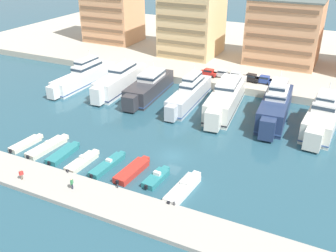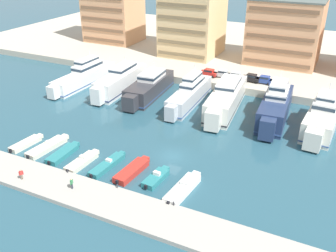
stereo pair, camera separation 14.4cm
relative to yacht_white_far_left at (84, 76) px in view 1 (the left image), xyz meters
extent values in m
plane|color=#285160|center=(33.23, -20.94, -2.20)|extent=(400.00, 400.00, 0.00)
cube|color=#BCB29E|center=(33.23, 44.97, -1.35)|extent=(180.00, 70.00, 1.69)
cube|color=#A8A399|center=(33.23, -35.57, -1.89)|extent=(120.00, 6.22, 0.62)
cube|color=white|center=(0.00, -0.01, -0.60)|extent=(4.38, 19.47, 3.20)
cube|color=white|center=(-0.27, -10.57, -0.52)|extent=(2.19, 2.00, 2.72)
cube|color=#334C7F|center=(0.00, -0.01, -1.64)|extent=(4.43, 19.67, 0.24)
cube|color=white|center=(0.04, 1.45, 1.81)|extent=(3.24, 8.21, 1.63)
cube|color=#233342|center=(0.04, 1.45, 1.98)|extent=(3.28, 8.30, 0.59)
cube|color=white|center=(0.04, 1.45, 3.22)|extent=(2.53, 6.41, 1.18)
cube|color=#233342|center=(0.04, 1.45, 3.34)|extent=(2.56, 6.47, 0.42)
cylinder|color=silver|center=(0.07, 2.67, 4.71)|extent=(0.16, 0.16, 1.80)
cube|color=white|center=(0.26, 10.13, -1.32)|extent=(3.33, 0.98, 0.20)
cube|color=white|center=(9.96, 0.49, -0.09)|extent=(4.90, 17.68, 4.21)
cube|color=white|center=(10.38, -9.18, 0.01)|extent=(2.36, 2.17, 3.58)
cube|color=#192347|center=(9.96, 0.49, -1.46)|extent=(4.95, 17.85, 0.24)
cube|color=white|center=(9.90, 1.81, 2.72)|extent=(3.55, 7.49, 1.41)
cube|color=#233342|center=(9.90, 1.81, 2.86)|extent=(3.59, 7.56, 0.51)
cylinder|color=silver|center=(9.85, 2.91, 4.32)|extent=(0.16, 0.16, 1.80)
cube|color=white|center=(9.56, 9.69, -1.04)|extent=(3.55, 1.05, 0.20)
cube|color=#333338|center=(17.46, 0.58, -0.37)|extent=(6.06, 16.97, 3.65)
cube|color=#333338|center=(18.11, -8.84, -0.28)|extent=(2.87, 2.64, 3.10)
cube|color=#334C7F|center=(17.46, 0.58, -1.56)|extent=(6.12, 17.14, 0.24)
cube|color=white|center=(17.37, 1.83, 2.17)|extent=(4.31, 7.25, 1.44)
cube|color=#233342|center=(17.37, 1.83, 2.32)|extent=(4.36, 7.32, 0.52)
cylinder|color=silver|center=(17.30, 2.88, 3.79)|extent=(0.16, 0.16, 1.80)
cube|color=#333338|center=(16.84, 9.34, -1.19)|extent=(4.23, 1.19, 0.20)
cube|color=silver|center=(27.17, 0.36, -0.46)|extent=(4.30, 18.15, 3.47)
cube|color=silver|center=(27.50, -9.49, -0.37)|extent=(2.10, 1.92, 2.95)
cube|color=#334C7F|center=(27.17, 0.36, -1.59)|extent=(4.34, 18.34, 0.24)
cube|color=white|center=(27.13, 1.71, 1.95)|extent=(3.14, 7.67, 1.35)
cube|color=#233342|center=(27.13, 1.71, 2.09)|extent=(3.18, 7.75, 0.49)
cube|color=white|center=(27.13, 1.71, 3.21)|extent=(2.45, 5.98, 1.17)
cube|color=#233342|center=(27.13, 1.71, 3.33)|extent=(2.48, 6.04, 0.42)
cylinder|color=silver|center=(27.09, 2.85, 4.70)|extent=(0.16, 0.16, 1.80)
cube|color=silver|center=(26.86, 9.83, -1.24)|extent=(3.17, 1.00, 0.20)
cube|color=silver|center=(34.95, 1.07, -0.09)|extent=(6.67, 19.90, 4.22)
cube|color=silver|center=(35.97, -9.74, 0.02)|extent=(2.88, 2.66, 3.59)
cube|color=black|center=(34.95, 1.07, -1.46)|extent=(6.73, 20.10, 0.24)
cube|color=white|center=(34.81, 2.53, 2.73)|extent=(4.53, 8.52, 1.42)
cube|color=#233342|center=(34.81, 2.53, 2.88)|extent=(4.59, 8.61, 0.51)
cylinder|color=silver|center=(34.69, 3.75, 4.34)|extent=(0.16, 0.16, 1.80)
cube|color=silver|center=(33.98, 11.24, -1.04)|extent=(4.18, 1.29, 0.20)
cube|color=navy|center=(44.92, 0.67, -0.05)|extent=(5.86, 17.47, 4.29)
cube|color=navy|center=(45.56, -8.97, 0.05)|extent=(2.76, 2.54, 3.65)
cube|color=#334C7F|center=(44.92, 0.67, -1.45)|extent=(5.92, 17.64, 0.24)
cube|color=white|center=(44.84, 1.96, 2.75)|extent=(4.16, 7.45, 1.31)
cube|color=#233342|center=(44.84, 1.96, 2.88)|extent=(4.22, 7.52, 0.47)
cube|color=white|center=(44.84, 1.96, 4.13)|extent=(3.25, 5.81, 1.46)
cube|color=#233342|center=(44.84, 1.96, 4.28)|extent=(3.29, 5.87, 0.53)
cylinder|color=silver|center=(44.77, 3.04, 5.76)|extent=(0.16, 0.16, 1.80)
cube|color=navy|center=(44.33, 9.70, -1.02)|extent=(4.08, 1.16, 0.20)
cube|color=silver|center=(53.63, -0.60, -0.26)|extent=(5.87, 15.17, 3.87)
cube|color=silver|center=(53.09, -9.14, -0.17)|extent=(2.87, 2.64, 3.29)
cube|color=#334C7F|center=(53.63, -0.60, -1.52)|extent=(5.93, 15.32, 0.24)
cube|color=white|center=(53.70, 0.51, 2.57)|extent=(4.24, 6.48, 1.79)
cube|color=#233342|center=(53.70, 0.51, 2.75)|extent=(4.29, 6.55, 0.64)
cube|color=white|center=(53.70, 0.51, 4.02)|extent=(3.31, 5.06, 1.11)
cube|color=#233342|center=(53.70, 0.51, 4.13)|extent=(3.35, 5.11, 0.40)
cylinder|color=silver|center=(53.75, 1.45, 5.47)|extent=(0.16, 0.16, 1.80)
cube|color=silver|center=(54.12, 7.28, -1.13)|extent=(4.25, 1.16, 0.20)
cube|color=beige|center=(9.39, -28.74, -1.80)|extent=(2.20, 5.75, 0.79)
cube|color=beige|center=(9.66, -25.59, -1.80)|extent=(1.01, 0.86, 0.67)
cube|color=black|center=(9.13, -31.72, -1.65)|extent=(0.38, 0.31, 0.60)
cube|color=beige|center=(13.46, -28.08, -1.77)|extent=(2.72, 7.56, 0.85)
cube|color=beige|center=(13.82, -23.97, -1.77)|extent=(1.23, 1.04, 0.72)
cube|color=silver|center=(13.51, -27.52, -1.13)|extent=(1.20, 0.70, 0.42)
cube|color=#283847|center=(13.53, -27.24, -1.07)|extent=(1.05, 0.17, 0.25)
cube|color=black|center=(13.13, -31.95, -1.62)|extent=(0.38, 0.31, 0.60)
cube|color=teal|center=(17.24, -28.63, -1.79)|extent=(2.24, 6.13, 0.81)
cube|color=teal|center=(17.12, -25.19, -1.79)|extent=(1.15, 0.96, 0.69)
cube|color=black|center=(17.34, -31.84, -1.64)|extent=(0.37, 0.29, 0.60)
cube|color=beige|center=(21.54, -29.24, -1.80)|extent=(2.18, 6.07, 0.80)
cube|color=beige|center=(21.69, -25.87, -1.80)|extent=(1.09, 0.91, 0.68)
cube|color=silver|center=(21.56, -28.80, -1.13)|extent=(1.08, 0.65, 0.54)
cube|color=#283847|center=(21.58, -28.52, -1.05)|extent=(0.96, 0.12, 0.32)
cube|color=black|center=(21.41, -32.42, -1.65)|extent=(0.37, 0.30, 0.60)
cube|color=teal|center=(25.59, -28.25, -1.79)|extent=(2.16, 7.10, 0.82)
cube|color=teal|center=(25.86, -24.42, -1.79)|extent=(0.97, 0.81, 0.70)
cube|color=silver|center=(25.62, -27.72, -1.19)|extent=(0.96, 0.66, 0.37)
cube|color=#283847|center=(25.64, -27.44, -1.14)|extent=(0.84, 0.14, 0.22)
cube|color=black|center=(25.32, -31.92, -1.64)|extent=(0.38, 0.30, 0.60)
cube|color=red|center=(29.88, -28.14, -1.70)|extent=(2.52, 6.75, 0.99)
cube|color=red|center=(30.15, -24.44, -1.70)|extent=(1.19, 1.00, 0.84)
cube|color=black|center=(29.63, -31.63, -1.55)|extent=(0.38, 0.31, 0.60)
cube|color=teal|center=(33.96, -28.17, -1.77)|extent=(2.19, 4.97, 0.85)
cube|color=teal|center=(34.15, -25.37, -1.77)|extent=(1.08, 0.91, 0.72)
cube|color=silver|center=(33.99, -27.81, -1.09)|extent=(1.07, 0.67, 0.52)
cube|color=#283847|center=(34.01, -27.53, -1.01)|extent=(0.94, 0.14, 0.31)
cube|color=black|center=(33.79, -30.78, -1.62)|extent=(0.38, 0.30, 0.60)
cube|color=white|center=(38.53, -28.92, -1.72)|extent=(2.72, 7.45, 0.95)
cube|color=white|center=(38.89, -24.87, -1.72)|extent=(1.23, 1.04, 0.80)
cube|color=silver|center=(38.58, -28.38, -1.03)|extent=(1.20, 0.70, 0.44)
cube|color=#283847|center=(38.60, -28.10, -0.97)|extent=(1.05, 0.17, 0.27)
cube|color=black|center=(38.19, -32.74, -1.57)|extent=(0.38, 0.31, 0.60)
cube|color=red|center=(26.31, 13.88, 0.21)|extent=(4.20, 1.96, 0.80)
cube|color=red|center=(26.46, 13.87, 0.95)|extent=(2.19, 1.69, 0.68)
cube|color=#1E2833|center=(26.46, 13.87, 0.95)|extent=(2.15, 1.70, 0.37)
cylinder|color=black|center=(24.91, 13.12, -0.19)|extent=(0.65, 0.26, 0.64)
cylinder|color=black|center=(25.02, 14.82, -0.19)|extent=(0.65, 0.26, 0.64)
cylinder|color=black|center=(27.60, 12.95, -0.19)|extent=(0.65, 0.26, 0.64)
cylinder|color=black|center=(27.71, 14.65, -0.19)|extent=(0.65, 0.26, 0.64)
cube|color=#B7BCC1|center=(29.55, 14.59, 0.21)|extent=(4.11, 1.73, 0.80)
cube|color=#B7BCC1|center=(29.70, 14.59, 0.95)|extent=(2.11, 1.57, 0.68)
cube|color=#1E2833|center=(29.70, 14.59, 0.95)|extent=(2.07, 1.59, 0.37)
cylinder|color=black|center=(28.20, 13.75, -0.19)|extent=(0.64, 0.22, 0.64)
cylinder|color=black|center=(28.21, 15.45, -0.19)|extent=(0.64, 0.22, 0.64)
cylinder|color=black|center=(30.90, 13.73, -0.19)|extent=(0.64, 0.22, 0.64)
cylinder|color=black|center=(30.91, 15.43, -0.19)|extent=(0.64, 0.22, 0.64)
cube|color=#B7BCC1|center=(32.80, 14.42, 0.21)|extent=(4.19, 1.94, 0.80)
cube|color=#B7BCC1|center=(32.95, 14.41, 0.95)|extent=(2.19, 1.68, 0.68)
cube|color=#1E2833|center=(32.95, 14.41, 0.95)|extent=(2.15, 1.70, 0.37)
cylinder|color=black|center=(31.41, 13.65, -0.19)|extent=(0.65, 0.26, 0.64)
cylinder|color=black|center=(31.51, 15.35, -0.19)|extent=(0.65, 0.26, 0.64)
cylinder|color=black|center=(34.10, 13.49, -0.19)|extent=(0.65, 0.26, 0.64)
cylinder|color=black|center=(34.20, 15.19, -0.19)|extent=(0.65, 0.26, 0.64)
cube|color=black|center=(36.46, 14.63, 0.21)|extent=(4.21, 1.97, 0.80)
cube|color=black|center=(36.61, 14.62, 0.95)|extent=(2.20, 1.70, 0.68)
cube|color=#1E2833|center=(36.61, 14.62, 0.95)|extent=(2.16, 1.71, 0.37)
cylinder|color=black|center=(35.05, 13.88, -0.19)|extent=(0.65, 0.26, 0.64)
cylinder|color=black|center=(35.17, 15.57, -0.19)|extent=(0.65, 0.26, 0.64)
cylinder|color=black|center=(37.75, 13.69, -0.19)|extent=(0.65, 0.26, 0.64)
cylinder|color=black|center=(37.86, 15.39, -0.19)|extent=(0.65, 0.26, 0.64)
cube|color=#28428E|center=(39.48, 14.71, 0.21)|extent=(4.19, 1.94, 0.80)
cube|color=#28428E|center=(39.63, 14.70, 0.95)|extent=(2.19, 1.68, 0.68)
cube|color=#1E2833|center=(39.63, 14.70, 0.95)|extent=(2.15, 1.69, 0.37)
cylinder|color=black|center=(38.08, 13.94, -0.19)|extent=(0.65, 0.26, 0.64)
cylinder|color=black|center=(38.18, 15.63, -0.19)|extent=(0.65, 0.26, 0.64)
cylinder|color=black|center=(40.77, 13.78, -0.19)|extent=(0.65, 0.26, 0.64)
cylinder|color=black|center=(40.87, 15.48, -0.19)|extent=(0.65, 0.26, 0.64)
cube|color=#28428E|center=(42.83, 14.46, 0.21)|extent=(4.10, 1.70, 0.80)
cube|color=#28428E|center=(42.98, 14.46, 0.95)|extent=(2.10, 1.56, 0.68)
cube|color=#1E2833|center=(42.98, 14.46, 0.95)|extent=(2.06, 1.58, 0.37)
cylinder|color=black|center=(41.48, 13.61, -0.19)|extent=(0.64, 0.22, 0.64)
cylinder|color=black|center=(41.48, 15.31, -0.19)|extent=(0.64, 0.22, 0.64)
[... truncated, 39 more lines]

